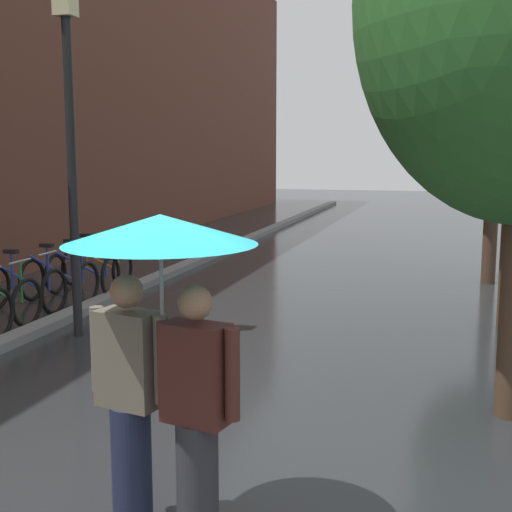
% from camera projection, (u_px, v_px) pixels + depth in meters
% --- Properties ---
extents(ground_plane, '(80.00, 80.00, 0.00)m').
position_uv_depth(ground_plane, '(126.00, 504.00, 4.71)').
color(ground_plane, '#26282B').
extents(kerb_strip, '(0.30, 36.00, 0.12)m').
position_uv_depth(kerb_strip, '(200.00, 259.00, 15.08)').
color(kerb_strip, slate).
rests_on(kerb_strip, ground).
extents(street_tree_2, '(2.57, 2.57, 5.13)m').
position_uv_depth(street_tree_2, '(498.00, 87.00, 12.14)').
color(street_tree_2, '#473323').
rests_on(street_tree_2, ground).
extents(parked_bicycle_3, '(1.08, 0.70, 0.96)m').
position_uv_depth(parked_bicycle_3, '(24.00, 288.00, 10.31)').
color(parked_bicycle_3, black).
rests_on(parked_bicycle_3, ground).
extents(parked_bicycle_4, '(1.09, 0.72, 0.96)m').
position_uv_depth(parked_bicycle_4, '(59.00, 280.00, 10.97)').
color(parked_bicycle_4, black).
rests_on(parked_bicycle_4, ground).
extents(parked_bicycle_5, '(1.11, 0.75, 0.96)m').
position_uv_depth(parked_bicycle_5, '(83.00, 274.00, 11.55)').
color(parked_bicycle_5, black).
rests_on(parked_bicycle_5, ground).
extents(parked_bicycle_6, '(1.11, 0.74, 0.96)m').
position_uv_depth(parked_bicycle_6, '(97.00, 266.00, 12.28)').
color(parked_bicycle_6, black).
rests_on(parked_bicycle_6, ground).
extents(couple_under_umbrella, '(1.17, 1.17, 2.05)m').
position_uv_depth(couple_under_umbrella, '(161.00, 322.00, 4.13)').
color(couple_under_umbrella, '#1E233D').
rests_on(couple_under_umbrella, ground).
extents(street_lamp_post, '(0.24, 0.24, 4.40)m').
position_uv_depth(street_lamp_post, '(71.00, 140.00, 8.66)').
color(street_lamp_post, black).
rests_on(street_lamp_post, ground).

